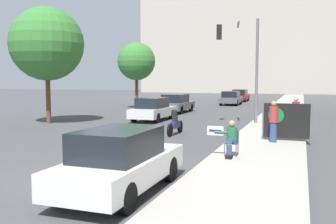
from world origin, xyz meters
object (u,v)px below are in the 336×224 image
(seated_protester, at_px, (231,137))
(car_on_road_midblock, at_px, (176,103))
(car_on_road_far_lane, at_px, (240,95))
(motorcycle_on_road, at_px, (175,124))
(car_on_road_nearest, at_px, (153,109))
(street_tree_midblock, at_px, (136,61))
(parked_car_curbside, at_px, (120,161))
(jogger_on_sidewalk, at_px, (274,121))
(traffic_light_pole, at_px, (243,54))
(pedestrian_behind, at_px, (296,115))
(protest_banner, at_px, (286,121))
(street_tree_near_curb, at_px, (47,44))
(car_on_road_distant, at_px, (231,98))

(seated_protester, height_order, car_on_road_midblock, car_on_road_midblock)
(car_on_road_far_lane, relative_size, motorcycle_on_road, 2.09)
(car_on_road_nearest, xyz_separation_m, street_tree_midblock, (-5.36, 9.21, 3.58))
(car_on_road_nearest, bearing_deg, parked_car_curbside, -70.73)
(jogger_on_sidewalk, bearing_deg, seated_protester, 43.49)
(seated_protester, bearing_deg, street_tree_midblock, 144.19)
(car_on_road_midblock, bearing_deg, traffic_light_pole, -46.43)
(pedestrian_behind, xyz_separation_m, street_tree_midblock, (-14.14, 13.30, 3.32))
(car_on_road_far_lane, bearing_deg, protest_banner, -77.70)
(pedestrian_behind, bearing_deg, street_tree_midblock, -17.72)
(jogger_on_sidewalk, distance_m, car_on_road_nearest, 10.57)
(traffic_light_pole, height_order, street_tree_midblock, traffic_light_pole)
(jogger_on_sidewalk, bearing_deg, protest_banner, -156.74)
(jogger_on_sidewalk, bearing_deg, traffic_light_pole, -99.44)
(seated_protester, xyz_separation_m, street_tree_near_curb, (-12.32, 6.80, 4.01))
(street_tree_near_curb, bearing_deg, seated_protester, -28.89)
(street_tree_midblock, bearing_deg, street_tree_near_curb, -90.35)
(seated_protester, height_order, car_on_road_far_lane, car_on_road_far_lane)
(protest_banner, height_order, car_on_road_distant, protest_banner)
(pedestrian_behind, bearing_deg, car_on_road_far_lane, -50.61)
(seated_protester, distance_m, pedestrian_behind, 6.47)
(car_on_road_midblock, height_order, street_tree_midblock, street_tree_midblock)
(car_on_road_nearest, distance_m, motorcycle_on_road, 6.30)
(parked_car_curbside, height_order, motorcycle_on_road, parked_car_curbside)
(motorcycle_on_road, bearing_deg, car_on_road_midblock, 108.38)
(car_on_road_nearest, bearing_deg, motorcycle_on_road, -58.21)
(seated_protester, xyz_separation_m, street_tree_midblock, (-12.25, 19.47, 3.57))
(car_on_road_distant, relative_size, street_tree_near_curb, 0.60)
(pedestrian_behind, xyz_separation_m, street_tree_near_curb, (-14.22, 0.62, 3.76))
(protest_banner, bearing_deg, seated_protester, -111.65)
(car_on_road_distant, height_order, car_on_road_far_lane, car_on_road_far_lane)
(car_on_road_nearest, bearing_deg, car_on_road_midblock, 94.90)
(car_on_road_distant, bearing_deg, car_on_road_far_lane, 91.24)
(jogger_on_sidewalk, height_order, parked_car_curbside, jogger_on_sidewalk)
(motorcycle_on_road, height_order, street_tree_midblock, street_tree_midblock)
(protest_banner, xyz_separation_m, parked_car_curbside, (-3.33, -8.32, -0.21))
(car_on_road_nearest, xyz_separation_m, car_on_road_far_lane, (1.82, 24.12, -0.01))
(car_on_road_midblock, xyz_separation_m, car_on_road_distant, (2.50, 10.79, -0.02))
(seated_protester, distance_m, protest_banner, 4.24)
(jogger_on_sidewalk, distance_m, car_on_road_midblock, 15.67)
(pedestrian_behind, bearing_deg, jogger_on_sidewalk, 99.87)
(protest_banner, distance_m, car_on_road_nearest, 10.56)
(jogger_on_sidewalk, height_order, motorcycle_on_road, jogger_on_sidewalk)
(street_tree_midblock, bearing_deg, motorcycle_on_road, -59.22)
(protest_banner, relative_size, street_tree_midblock, 0.32)
(street_tree_near_curb, bearing_deg, street_tree_midblock, 89.65)
(traffic_light_pole, xyz_separation_m, street_tree_midblock, (-11.13, 9.60, 0.22))
(car_on_road_nearest, height_order, street_tree_near_curb, street_tree_near_curb)
(car_on_road_far_lane, bearing_deg, car_on_road_midblock, -97.49)
(parked_car_curbside, relative_size, car_on_road_distant, 0.98)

